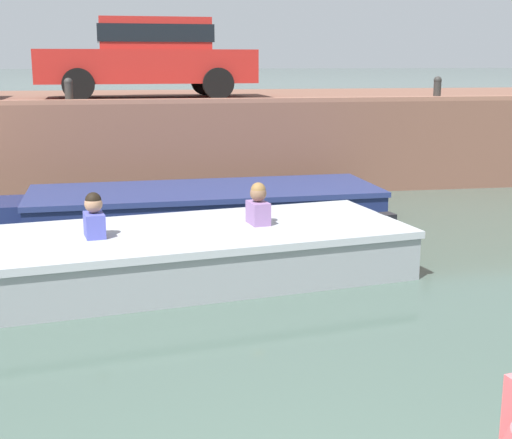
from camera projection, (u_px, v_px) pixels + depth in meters
ground_plane at (222, 286)px, 7.77m from camera, size 400.00×400.00×0.00m
far_quay_wall at (176, 134)px, 15.45m from camera, size 60.00×6.00×1.66m
far_wall_coping at (184, 101)px, 12.49m from camera, size 60.00×0.24×0.08m
boat_moored_central_navy at (189, 203)px, 11.14m from camera, size 6.53×2.12×0.44m
motorboat_passing at (146, 257)px, 7.83m from camera, size 6.53×2.80×1.05m
car_left_inner_red at (149, 55)px, 14.11m from camera, size 4.29×2.05×1.54m
mooring_bollard_mid at (69, 90)px, 12.25m from camera, size 0.15×0.15×0.45m
mooring_bollard_east at (437, 87)px, 13.35m from camera, size 0.15×0.15×0.45m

